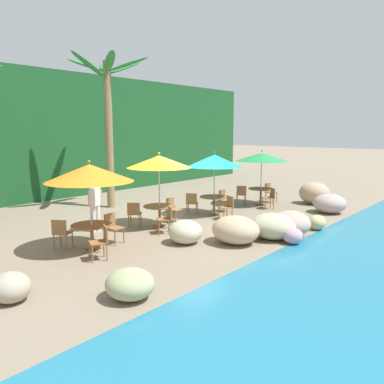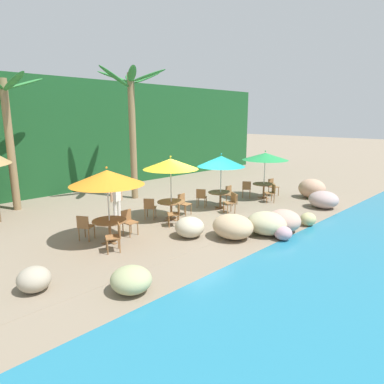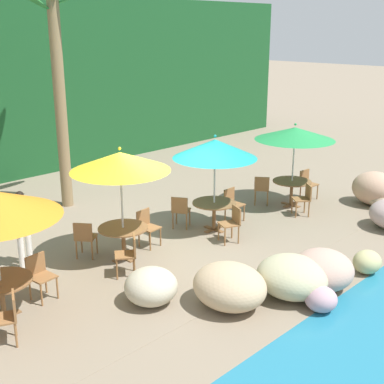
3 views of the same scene
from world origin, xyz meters
The scene contains 23 objects.
ground_plane centered at (0.00, 0.00, 0.00)m, with size 120.00×120.00×0.00m, color gray.
terrace_deck centered at (0.00, 0.00, 0.00)m, with size 18.00×5.20×0.01m.
rock_seawall centered at (1.02, -2.79, 0.38)m, with size 14.40×3.19×0.97m.
dining_table_orange centered at (-4.21, -0.17, 0.61)m, with size 1.10×1.10×0.74m.
chair_orange_seaward centered at (-3.38, 0.01, 0.51)m, with size 0.46×0.47×0.87m.
chair_orange_left centered at (-4.50, -0.98, 0.51)m, with size 0.57×0.56×0.87m.
umbrella_yellow centered at (-1.16, 0.30, 2.23)m, with size 2.15×2.15×2.55m.
dining_table_yellow centered at (-1.16, 0.30, 0.61)m, with size 1.10×1.10×0.74m.
chair_yellow_seaward centered at (-0.32, 0.49, 0.51)m, with size 0.47×0.47×0.87m.
chair_yellow_inland centered at (-1.75, 0.92, 0.51)m, with size 0.60×0.59×0.87m.
chair_yellow_left centered at (-1.58, -0.44, 0.51)m, with size 0.59×0.59×0.87m.
umbrella_teal centered at (1.52, 0.04, 2.12)m, with size 2.08×2.08×2.46m.
dining_table_teal centered at (1.52, 0.04, 0.61)m, with size 1.10×1.10×0.74m.
chair_teal_seaward centered at (2.36, 0.16, 0.51)m, with size 0.44×0.44×0.87m.
chair_teal_inland centered at (0.99, 0.71, 0.51)m, with size 0.59×0.58×0.87m.
chair_teal_left centered at (1.27, -0.78, 0.51)m, with size 0.56×0.55×0.87m.
umbrella_green centered at (4.51, -0.25, 2.11)m, with size 2.24×2.24×2.40m.
dining_table_green centered at (4.51, -0.25, 0.61)m, with size 1.10×1.10×0.74m.
chair_green_seaward centered at (5.36, -0.21, 0.51)m, with size 0.45×0.45×0.87m.
chair_green_inland centered at (3.93, 0.39, 0.51)m, with size 0.59×0.59×0.87m.
chair_green_left centered at (4.05, -0.97, 0.51)m, with size 0.60×0.59×0.87m.
palm_tree_second centered at (-0.03, 4.36, 4.21)m, with size 3.39×3.15×6.23m.
waiter_in_white centered at (-2.90, 1.48, 0.99)m, with size 0.52×0.32×1.70m.
Camera 3 is at (-7.67, -8.29, 4.94)m, focal length 48.86 mm.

